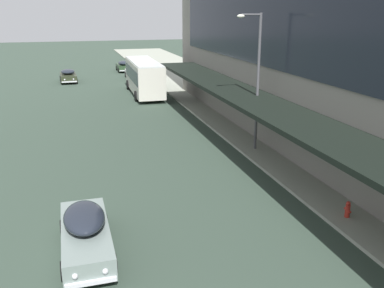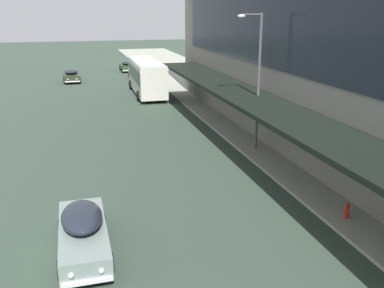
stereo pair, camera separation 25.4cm
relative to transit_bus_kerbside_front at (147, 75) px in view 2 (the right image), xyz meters
name	(u,v)px [view 2 (the right image)]	position (x,y,z in m)	size (l,w,h in m)	color
transit_bus_kerbside_front	(147,75)	(0.00, 0.00, 0.00)	(2.92, 10.10, 3.40)	beige
sedan_oncoming_rear	(137,73)	(0.56, 10.90, -1.22)	(2.06, 4.95, 1.46)	beige
sedan_far_back	(71,76)	(-7.32, 10.33, -1.21)	(2.04, 4.42, 1.51)	#292F1E
sedan_trailing_near	(127,66)	(0.23, 17.86, -1.22)	(1.93, 4.38, 1.47)	#263D25
sedan_lead_near	(83,231)	(-7.10, -28.61, -1.18)	(1.80, 4.91, 1.57)	gray
street_lamp	(257,74)	(3.17, -19.76, 2.75)	(1.50, 0.28, 7.93)	#4C4C51
fire_hydrant	(347,210)	(3.24, -29.11, -1.46)	(0.20, 0.40, 0.70)	red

